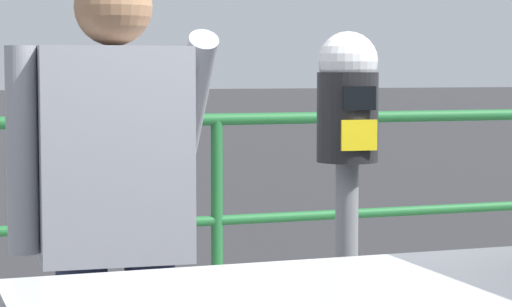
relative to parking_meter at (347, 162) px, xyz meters
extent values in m
cylinder|color=black|center=(0.00, 0.00, 0.13)|extent=(0.19, 0.19, 0.27)
sphere|color=silver|center=(0.00, 0.00, 0.30)|extent=(0.18, 0.18, 0.18)
cube|color=black|center=(-0.01, -0.10, 0.19)|extent=(0.10, 0.01, 0.07)
cube|color=yellow|center=(-0.01, -0.10, 0.09)|extent=(0.11, 0.01, 0.09)
cube|color=gray|center=(-0.69, 0.12, 0.03)|extent=(0.45, 0.25, 0.63)
sphere|color=#936B4C|center=(-0.69, 0.12, 0.46)|extent=(0.23, 0.23, 0.23)
cylinder|color=gray|center=(-0.95, 0.13, 0.05)|extent=(0.09, 0.09, 0.59)
cylinder|color=gray|center=(-0.41, 0.28, 0.15)|extent=(0.12, 0.47, 0.50)
cylinder|color=#1E602D|center=(0.25, 2.15, 0.03)|extent=(24.00, 0.06, 0.06)
cylinder|color=#1E602D|center=(0.25, 2.15, -0.49)|extent=(24.00, 0.05, 0.05)
cylinder|color=#1E602D|center=(0.25, 2.15, -0.54)|extent=(0.06, 0.06, 1.14)
camera|label=1|loc=(-1.29, -2.85, 0.27)|focal=72.91mm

